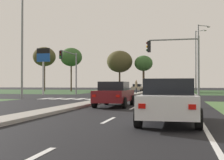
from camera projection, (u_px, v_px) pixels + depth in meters
name	position (u px, v px, depth m)	size (l,w,h in m)	color
ground_plane	(122.00, 97.00, 32.23)	(200.00, 200.00, 0.00)	black
grass_verge_far_left	(24.00, 91.00, 61.77)	(35.00, 35.00, 0.01)	#2D4C28
median_island_near	(44.00, 112.00, 13.71)	(1.20, 22.00, 0.14)	gray
median_island_far	(147.00, 91.00, 56.61)	(1.20, 36.00, 0.14)	#ADA89E
lane_dash_near	(30.00, 159.00, 5.29)	(0.14, 2.00, 0.01)	silver
lane_dash_second	(109.00, 120.00, 11.14)	(0.14, 2.00, 0.01)	silver
lane_dash_third	(133.00, 108.00, 16.99)	(0.14, 2.00, 0.01)	silver
edge_line_right	(197.00, 115.00, 13.16)	(0.14, 24.00, 0.01)	silver
stop_bar_near	(151.00, 101.00, 24.56)	(6.40, 0.50, 0.01)	silver
crosswalk_bar_near	(46.00, 99.00, 28.58)	(0.70, 2.80, 0.01)	silver
crosswalk_bar_second	(57.00, 99.00, 28.33)	(0.70, 2.80, 0.01)	silver
crosswalk_bar_third	(69.00, 99.00, 28.07)	(0.70, 2.80, 0.01)	silver
crosswalk_bar_fourth	(80.00, 99.00, 27.82)	(0.70, 2.80, 0.01)	silver
crosswalk_bar_fifth	(92.00, 99.00, 27.56)	(0.70, 2.80, 0.01)	silver
crosswalk_bar_sixth	(104.00, 99.00, 27.31)	(0.70, 2.80, 0.01)	silver
crosswalk_bar_seventh	(117.00, 99.00, 27.05)	(0.70, 2.80, 0.01)	silver
car_beige_second	(137.00, 88.00, 60.61)	(2.07, 4.35, 1.47)	#BCAD8E
car_white_third	(169.00, 101.00, 10.36)	(2.02, 4.50, 1.53)	silver
car_maroon_fourth	(115.00, 94.00, 18.25)	(1.96, 4.49, 1.52)	maroon
traffic_signal_far_left	(71.00, 64.00, 38.36)	(0.32, 5.73, 5.66)	gray
traffic_signal_near_right	(178.00, 56.00, 24.52)	(4.35, 0.32, 5.32)	gray
street_lamp_second	(22.00, 41.00, 28.80)	(1.17, 1.92, 10.10)	gray
street_lamp_third	(199.00, 56.00, 44.49)	(1.95, 1.31, 10.32)	gray
street_lamp_fourth	(197.00, 58.00, 51.46)	(1.83, 1.49, 10.68)	gray
pedestrian_at_median	(136.00, 85.00, 41.60)	(0.34, 0.34, 1.85)	#232833
fuel_price_totem	(43.00, 61.00, 39.39)	(1.80, 0.24, 6.17)	silver
treeline_near	(44.00, 57.00, 62.03)	(4.70, 4.70, 9.18)	#423323
treeline_second	(71.00, 57.00, 59.68)	(4.34, 4.34, 8.72)	#423323
treeline_third	(120.00, 62.00, 59.66)	(5.13, 5.13, 8.16)	#423323
treeline_fourth	(144.00, 64.00, 58.39)	(3.57, 3.57, 7.07)	#423323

